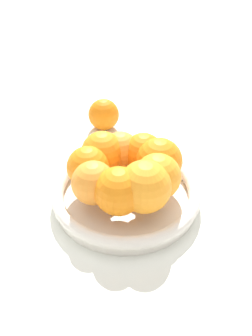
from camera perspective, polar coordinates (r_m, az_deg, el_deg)
The scene contains 4 objects.
ground_plane at distance 0.56m, azimuth 0.00°, elevation -5.54°, with size 4.00×4.00×0.00m, color silver.
fruit_bowl at distance 0.55m, azimuth 0.00°, elevation -4.28°, with size 0.25×0.25×0.03m.
orange_pile at distance 0.52m, azimuth 0.28°, elevation -0.22°, with size 0.18×0.18×0.08m.
stray_orange at distance 0.75m, azimuth -3.90°, elevation 9.27°, with size 0.07×0.07×0.07m, color orange.
Camera 1 is at (0.37, 0.18, 0.38)m, focal length 35.00 mm.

